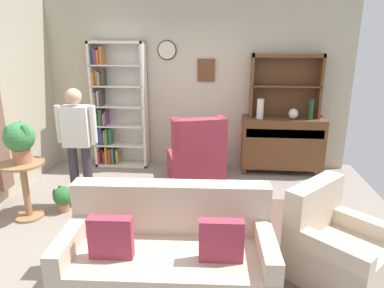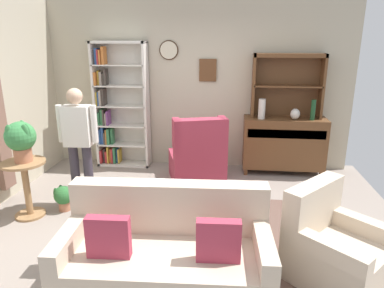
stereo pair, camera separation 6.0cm
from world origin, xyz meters
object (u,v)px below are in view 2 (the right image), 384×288
Objects in this scene: bottle_wine at (313,110)px; book_stack at (197,202)px; plant_stand at (26,183)px; sideboard_hutch at (288,77)px; couch_floral at (166,257)px; sideboard at (284,143)px; coffee_table at (190,209)px; armchair_floral at (334,250)px; potted_plant_small at (63,196)px; person_reading at (79,139)px; bookshelf at (118,108)px; vase_round at (295,114)px; potted_plant_large at (21,138)px; wingback_chair at (198,159)px; vase_tall at (262,109)px.

bottle_wine is 2.72m from book_stack.
plant_stand is 3.36× the size of book_stack.
sideboard_hutch is 0.65m from bottle_wine.
bottle_wine is 0.17× the size of couch_floral.
sideboard is at bearing -90.00° from sideboard_hutch.
book_stack is at bearing -24.73° from coffee_table.
armchair_floral is at bearing -87.80° from sideboard_hutch.
armchair_floral is at bearing -20.78° from book_stack.
potted_plant_small is 0.21× the size of person_reading.
sideboard is 2.52m from coffee_table.
bookshelf reaches higher than person_reading.
potted_plant_large is (-3.47, -1.80, 0.01)m from vase_round.
sideboard_hutch is at bearing 30.95° from potted_plant_small.
vase_round is 0.11× the size of person_reading.
potted_plant_large is 2.17m from coffee_table.
wingback_chair is at bearing 31.25° from person_reading.
person_reading is (-2.81, -1.56, -0.65)m from sideboard_hutch.
potted_plant_small is (-2.60, -1.60, -0.88)m from vase_tall.
sideboard_hutch is 3.50× the size of vase_tall.
bookshelf is 2.11m from plant_stand.
armchair_floral is 1.42m from book_stack.
couch_floral is at bearing -103.43° from book_stack.
wingback_chair is 2.39m from plant_stand.
bookshelf is 4.07m from armchair_floral.
sideboard_hutch reaches higher than vase_round.
potted_plant_small is (0.35, 0.18, -0.82)m from potted_plant_large.
couch_floral is at bearing -91.09° from wingback_chair.
person_reading reaches higher than potted_plant_small.
sideboard is 1.24× the size of wingback_chair.
book_stack is (-1.32, 0.50, 0.17)m from armchair_floral.
vase_tall is 2.78m from armchair_floral.
wingback_chair is at bearing 33.12° from plant_stand.
wingback_chair is (0.05, 2.42, 0.07)m from couch_floral.
potted_plant_large is (-0.56, -1.95, 0.01)m from bookshelf.
vase_tall is at bearing 31.67° from potted_plant_small.
book_stack is (2.14, -0.32, 0.02)m from plant_stand.
armchair_floral is (2.89, -2.78, -0.72)m from bookshelf.
plant_stand is at bearing 166.60° from armchair_floral.
bottle_wine is 0.44× the size of plant_stand.
potted_plant_small is (-2.99, -1.68, -0.32)m from sideboard.
sideboard_hutch is 2.83m from book_stack.
vase_round is 2.57m from book_stack.
sideboard_hutch is 0.71× the size of person_reading.
sideboard_hutch is at bearing 30.55° from plant_stand.
plant_stand is (-2.96, -1.79, -0.63)m from vase_tall.
sideboard_hutch reaches higher than couch_floral.
potted_plant_large is at bearing 171.81° from coffee_table.
sideboard_hutch reaches higher than sideboard.
coffee_table is at bearing 155.27° from book_stack.
sideboard_hutch is 0.65m from vase_tall.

